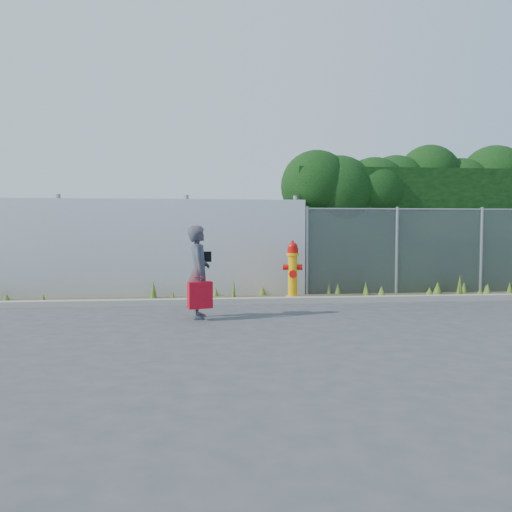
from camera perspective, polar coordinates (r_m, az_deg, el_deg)
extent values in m
plane|color=#3D3D40|center=(8.54, 3.01, -7.20)|extent=(80.00, 80.00, 0.00)
cube|color=gray|center=(10.29, 1.43, -5.11)|extent=(16.00, 0.22, 0.12)
cube|color=#463B28|center=(10.88, 1.02, -4.96)|extent=(16.00, 1.20, 0.01)
cone|color=#3D5B1B|center=(10.79, -6.14, -4.57)|extent=(0.17, 0.17, 0.19)
cone|color=#3D5B1B|center=(11.42, 0.75, -4.06)|extent=(0.18, 0.18, 0.22)
cone|color=#3D5B1B|center=(12.20, 22.15, -3.55)|extent=(0.09, 0.09, 0.33)
cone|color=#3D5B1B|center=(11.05, -2.56, -3.68)|extent=(0.09, 0.09, 0.45)
cone|color=#3D5B1B|center=(12.72, 24.75, -3.59)|extent=(0.12, 0.12, 0.23)
cone|color=#3D5B1B|center=(11.03, 14.15, -4.16)|extent=(0.24, 0.24, 0.31)
cone|color=#3D5B1B|center=(12.32, 24.24, -3.88)|extent=(0.21, 0.21, 0.18)
cone|color=#3D5B1B|center=(12.41, 22.26, -3.14)|extent=(0.15, 0.15, 0.46)
cone|color=#3D5B1B|center=(11.99, 19.22, -3.91)|extent=(0.20, 0.20, 0.21)
cone|color=#3D5B1B|center=(11.80, 12.43, -3.66)|extent=(0.13, 0.13, 0.31)
cone|color=#3D5B1B|center=(12.17, 24.93, -3.64)|extent=(0.22, 0.22, 0.32)
cone|color=#3D5B1B|center=(11.76, 8.35, -3.77)|extent=(0.09, 0.09, 0.26)
cone|color=#3D5B1B|center=(11.17, -11.65, -3.79)|extent=(0.16, 0.16, 0.40)
cone|color=#3D5B1B|center=(11.44, -26.62, -4.42)|extent=(0.21, 0.21, 0.19)
cone|color=#3D5B1B|center=(12.32, 20.04, -3.53)|extent=(0.23, 0.23, 0.30)
cone|color=#3D5B1B|center=(10.50, -9.46, -4.66)|extent=(0.11, 0.11, 0.24)
cone|color=#3D5B1B|center=(12.84, 22.67, -3.37)|extent=(0.14, 0.14, 0.28)
cone|color=#3D5B1B|center=(12.94, 26.99, -3.37)|extent=(0.14, 0.14, 0.30)
cone|color=#3D5B1B|center=(11.82, 9.34, -3.74)|extent=(0.16, 0.16, 0.26)
cone|color=#3D5B1B|center=(11.12, -23.13, -4.57)|extent=(0.15, 0.15, 0.19)
cone|color=#3D5B1B|center=(11.21, 12.55, -4.14)|extent=(0.15, 0.15, 0.26)
cone|color=#3D5B1B|center=(11.35, -4.60, -4.15)|extent=(0.13, 0.13, 0.20)
cube|color=silver|center=(11.47, -15.70, 0.83)|extent=(8.50, 0.08, 2.20)
cylinder|color=gray|center=(11.86, -21.57, 1.05)|extent=(0.10, 0.10, 2.30)
cylinder|color=gray|center=(11.43, -7.91, 1.16)|extent=(0.10, 0.10, 2.30)
cylinder|color=gray|center=(11.62, 4.51, 1.21)|extent=(0.10, 0.10, 2.30)
cube|color=gray|center=(12.61, 20.22, 0.49)|extent=(6.50, 0.03, 2.00)
cylinder|color=gray|center=(12.61, 20.30, 5.04)|extent=(6.50, 0.04, 0.04)
cylinder|color=gray|center=(11.55, 5.84, 0.57)|extent=(0.07, 0.07, 2.05)
cylinder|color=gray|center=(12.18, 15.79, 0.60)|extent=(0.07, 0.07, 2.05)
cylinder|color=gray|center=(13.10, 24.34, 0.61)|extent=(0.07, 0.07, 2.05)
cube|color=black|center=(13.63, 19.53, 2.78)|extent=(7.30, 1.60, 3.00)
sphere|color=black|center=(12.49, 6.89, 7.95)|extent=(1.75, 1.75, 1.75)
sphere|color=black|center=(12.67, 9.38, 7.02)|extent=(1.89, 1.89, 1.89)
sphere|color=black|center=(12.97, 13.30, 7.11)|extent=(1.75, 1.75, 1.75)
sphere|color=black|center=(13.50, 15.60, 7.31)|extent=(1.77, 1.77, 1.77)
sphere|color=black|center=(13.92, 19.15, 8.63)|extent=(1.61, 1.61, 1.61)
sphere|color=black|center=(14.18, 22.21, 6.80)|extent=(1.75, 1.75, 1.75)
sphere|color=black|center=(14.69, 25.52, 7.97)|extent=(1.74, 1.74, 1.74)
cylinder|color=#E9A60C|center=(10.98, 4.19, -4.74)|extent=(0.32, 0.32, 0.07)
cylinder|color=#E9A60C|center=(10.93, 4.20, -2.43)|extent=(0.20, 0.20, 0.96)
cylinder|color=#E9A60C|center=(10.89, 4.21, 0.19)|extent=(0.27, 0.27, 0.06)
cylinder|color=#B20F0A|center=(10.89, 4.21, 0.61)|extent=(0.24, 0.24, 0.11)
sphere|color=#B20F0A|center=(10.88, 4.21, 1.02)|extent=(0.21, 0.21, 0.21)
cylinder|color=#B20F0A|center=(10.88, 4.22, 1.62)|extent=(0.06, 0.06, 0.06)
cylinder|color=#B20F0A|center=(10.88, 3.39, -1.29)|extent=(0.11, 0.12, 0.12)
cylinder|color=#B20F0A|center=(10.94, 5.02, -1.27)|extent=(0.11, 0.12, 0.12)
cylinder|color=#B20F0A|center=(10.76, 4.35, -2.06)|extent=(0.17, 0.14, 0.17)
imported|color=#105B6A|center=(8.58, -6.57, -1.82)|extent=(0.38, 0.58, 1.59)
cube|color=#A1091A|center=(8.38, -6.42, -4.46)|extent=(0.40, 0.15, 0.45)
cylinder|color=#A1091A|center=(8.34, -6.43, -2.43)|extent=(0.19, 0.02, 0.02)
cube|color=black|center=(8.75, -5.90, -0.07)|extent=(0.24, 0.10, 0.18)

